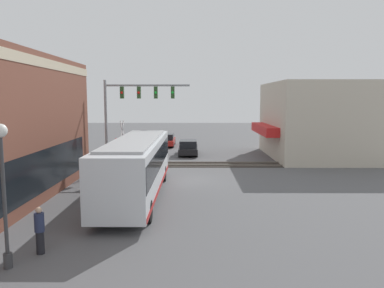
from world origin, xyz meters
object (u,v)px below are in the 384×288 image
city_bus (137,165)px  streetlamp (3,183)px  parked_car_red (167,140)px  parked_car_black (188,148)px  pedestrian_at_crossing (125,160)px  pedestrian_by_lamp (40,230)px  crossing_signal (122,140)px

city_bus → streetlamp: (-8.87, 2.83, 0.98)m
parked_car_red → city_bus: bearing=180.0°
parked_car_black → pedestrian_at_crossing: pedestrian_at_crossing is taller
city_bus → pedestrian_by_lamp: bearing=163.8°
crossing_signal → pedestrian_by_lamp: crossing_signal is taller
city_bus → parked_car_red: city_bus is taller
parked_car_red → pedestrian_by_lamp: size_ratio=2.87×
parked_car_black → pedestrian_by_lamp: (-23.37, 4.85, 0.18)m
crossing_signal → pedestrian_by_lamp: 15.83m
crossing_signal → streetlamp: 16.91m
parked_car_black → crossing_signal: bearing=147.1°
streetlamp → pedestrian_at_crossing: streetlamp is taller
parked_car_red → pedestrian_at_crossing: (-15.33, 1.99, 0.19)m
city_bus → streetlamp: bearing=162.3°
crossing_signal → city_bus: bearing=-163.9°
parked_car_black → pedestrian_by_lamp: 23.87m
crossing_signal → streetlamp: bearing=178.2°
city_bus → crossing_signal: size_ratio=3.25×
streetlamp → crossing_signal: bearing=-1.8°
parked_car_black → pedestrian_by_lamp: pedestrian_by_lamp is taller
streetlamp → parked_car_red: (31.36, -2.83, -2.11)m
streetlamp → parked_car_black: streetlamp is taller
parked_car_red → pedestrian_by_lamp: 30.31m
parked_car_black → parked_car_red: bearing=20.7°
crossing_signal → parked_car_red: size_ratio=0.79×
city_bus → parked_car_black: bearing=-9.4°
pedestrian_at_crossing → parked_car_red: bearing=-7.4°
crossing_signal → pedestrian_at_crossing: size_ratio=2.23×
crossing_signal → streetlamp: (-16.90, 0.52, 0.50)m
crossing_signal → parked_car_red: bearing=-9.1°
parked_car_red → pedestrian_at_crossing: 15.46m
city_bus → pedestrian_by_lamp: (-7.73, 2.25, -0.95)m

